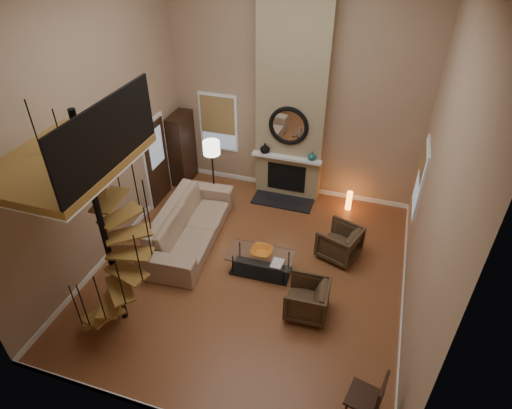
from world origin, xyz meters
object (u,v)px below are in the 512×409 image
(floor_lamp, at_px, (212,153))
(side_chair, at_px, (371,397))
(accent_lamp, at_px, (349,200))
(armchair_near, at_px, (342,244))
(coffee_table, at_px, (261,261))
(armchair_far, at_px, (311,300))
(hutch, at_px, (182,148))
(sofa, at_px, (190,224))

(floor_lamp, height_order, side_chair, floor_lamp)
(accent_lamp, bearing_deg, side_chair, -79.14)
(armchair_near, bearing_deg, accent_lamp, -157.81)
(armchair_near, height_order, floor_lamp, floor_lamp)
(side_chair, bearing_deg, coffee_table, 134.27)
(floor_lamp, bearing_deg, accent_lamp, 13.42)
(side_chair, bearing_deg, armchair_far, 125.74)
(coffee_table, xyz_separation_m, side_chair, (2.37, -2.43, 0.24))
(hutch, relative_size, sofa, 0.62)
(coffee_table, bearing_deg, armchair_near, 32.63)
(hutch, height_order, coffee_table, hutch)
(coffee_table, bearing_deg, floor_lamp, 132.63)
(floor_lamp, bearing_deg, armchair_far, -42.48)
(armchair_near, distance_m, floor_lamp, 3.60)
(sofa, distance_m, accent_lamp, 3.87)
(hutch, bearing_deg, side_chair, -44.01)
(accent_lamp, bearing_deg, sofa, -145.52)
(armchair_near, bearing_deg, side_chair, 33.91)
(accent_lamp, xyz_separation_m, side_chair, (0.99, -5.16, 0.28))
(sofa, distance_m, coffee_table, 1.88)
(armchair_near, height_order, accent_lamp, armchair_near)
(floor_lamp, bearing_deg, coffee_table, -47.37)
(sofa, bearing_deg, hutch, 23.79)
(hutch, bearing_deg, accent_lamp, -0.16)
(armchair_far, height_order, side_chair, side_chair)
(hutch, height_order, sofa, hutch)
(armchair_far, height_order, floor_lamp, floor_lamp)
(armchair_near, bearing_deg, floor_lamp, -88.03)
(armchair_near, distance_m, side_chair, 3.50)
(coffee_table, bearing_deg, side_chair, -45.73)
(hutch, relative_size, floor_lamp, 1.09)
(sofa, bearing_deg, accent_lamp, -59.82)
(armchair_far, distance_m, side_chair, 2.06)
(hutch, bearing_deg, coffee_table, -42.56)
(sofa, relative_size, side_chair, 3.01)
(hutch, relative_size, armchair_far, 2.44)
(coffee_table, bearing_deg, armchair_far, -33.14)
(armchair_far, bearing_deg, coffee_table, -125.59)
(armchair_far, height_order, accent_lamp, armchair_far)
(sofa, distance_m, armchair_near, 3.31)
(armchair_near, relative_size, armchair_far, 1.04)
(floor_lamp, bearing_deg, armchair_near, -17.14)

